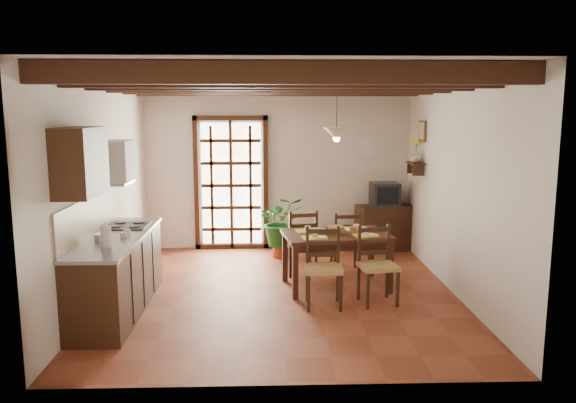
{
  "coord_description": "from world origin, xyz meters",
  "views": [
    {
      "loc": [
        -0.15,
        -7.06,
        2.37
      ],
      "look_at": [
        0.1,
        0.4,
        1.15
      ],
      "focal_mm": 35.0,
      "sensor_mm": 36.0,
      "label": 1
    }
  ],
  "objects_px": {
    "dining_table": "(336,240)",
    "chair_near_left": "(323,282)",
    "chair_near_right": "(377,279)",
    "crt_tv": "(385,194)",
    "kitchen_counter": "(117,273)",
    "pendant_lamp": "(337,132)",
    "potted_plant": "(281,222)",
    "chair_far_left": "(300,254)",
    "chair_far_right": "(346,252)",
    "sideboard": "(384,228)"
  },
  "relations": [
    {
      "from": "chair_near_left",
      "to": "crt_tv",
      "type": "relative_size",
      "value": 2.04
    },
    {
      "from": "potted_plant",
      "to": "chair_far_right",
      "type": "bearing_deg",
      "value": -43.57
    },
    {
      "from": "chair_far_right",
      "to": "pendant_lamp",
      "type": "bearing_deg",
      "value": 67.27
    },
    {
      "from": "dining_table",
      "to": "crt_tv",
      "type": "relative_size",
      "value": 3.14
    },
    {
      "from": "kitchen_counter",
      "to": "pendant_lamp",
      "type": "xyz_separation_m",
      "value": [
        2.69,
        0.93,
        1.6
      ]
    },
    {
      "from": "dining_table",
      "to": "kitchen_counter",
      "type": "bearing_deg",
      "value": -171.21
    },
    {
      "from": "dining_table",
      "to": "pendant_lamp",
      "type": "distance_m",
      "value": 1.43
    },
    {
      "from": "dining_table",
      "to": "chair_near_left",
      "type": "height_order",
      "value": "chair_near_left"
    },
    {
      "from": "chair_near_left",
      "to": "chair_far_left",
      "type": "bearing_deg",
      "value": 99.12
    },
    {
      "from": "crt_tv",
      "to": "pendant_lamp",
      "type": "height_order",
      "value": "pendant_lamp"
    },
    {
      "from": "chair_far_right",
      "to": "potted_plant",
      "type": "distance_m",
      "value": 1.32
    },
    {
      "from": "kitchen_counter",
      "to": "chair_far_left",
      "type": "bearing_deg",
      "value": 33.2
    },
    {
      "from": "crt_tv",
      "to": "pendant_lamp",
      "type": "xyz_separation_m",
      "value": [
        -1.06,
        -1.89,
        1.11
      ]
    },
    {
      "from": "chair_far_right",
      "to": "pendant_lamp",
      "type": "height_order",
      "value": "pendant_lamp"
    },
    {
      "from": "kitchen_counter",
      "to": "dining_table",
      "type": "relative_size",
      "value": 1.51
    },
    {
      "from": "dining_table",
      "to": "potted_plant",
      "type": "xyz_separation_m",
      "value": [
        -0.7,
        1.64,
        -0.08
      ]
    },
    {
      "from": "dining_table",
      "to": "chair_near_left",
      "type": "xyz_separation_m",
      "value": [
        -0.24,
        -0.74,
        -0.35
      ]
    },
    {
      "from": "pendant_lamp",
      "to": "kitchen_counter",
      "type": "bearing_deg",
      "value": -160.98
    },
    {
      "from": "kitchen_counter",
      "to": "dining_table",
      "type": "bearing_deg",
      "value": 17.1
    },
    {
      "from": "dining_table",
      "to": "potted_plant",
      "type": "distance_m",
      "value": 1.78
    },
    {
      "from": "chair_far_left",
      "to": "pendant_lamp",
      "type": "xyz_separation_m",
      "value": [
        0.44,
        -0.54,
        1.78
      ]
    },
    {
      "from": "sideboard",
      "to": "chair_near_left",
      "type": "bearing_deg",
      "value": -128.15
    },
    {
      "from": "dining_table",
      "to": "chair_far_right",
      "type": "xyz_separation_m",
      "value": [
        0.24,
        0.74,
        -0.36
      ]
    },
    {
      "from": "chair_near_right",
      "to": "chair_far_left",
      "type": "relative_size",
      "value": 1.0
    },
    {
      "from": "chair_near_right",
      "to": "crt_tv",
      "type": "bearing_deg",
      "value": 67.68
    },
    {
      "from": "sideboard",
      "to": "pendant_lamp",
      "type": "height_order",
      "value": "pendant_lamp"
    },
    {
      "from": "chair_far_right",
      "to": "sideboard",
      "type": "height_order",
      "value": "chair_far_right"
    },
    {
      "from": "dining_table",
      "to": "chair_far_right",
      "type": "relative_size",
      "value": 1.63
    },
    {
      "from": "chair_far_right",
      "to": "potted_plant",
      "type": "xyz_separation_m",
      "value": [
        -0.94,
        0.89,
        0.28
      ]
    },
    {
      "from": "pendant_lamp",
      "to": "potted_plant",
      "type": "bearing_deg",
      "value": 114.49
    },
    {
      "from": "pendant_lamp",
      "to": "chair_far_left",
      "type": "bearing_deg",
      "value": 128.97
    },
    {
      "from": "sideboard",
      "to": "pendant_lamp",
      "type": "distance_m",
      "value": 2.75
    },
    {
      "from": "chair_near_left",
      "to": "pendant_lamp",
      "type": "distance_m",
      "value": 1.98
    },
    {
      "from": "chair_near_left",
      "to": "chair_far_right",
      "type": "relative_size",
      "value": 1.06
    },
    {
      "from": "sideboard",
      "to": "potted_plant",
      "type": "bearing_deg",
      "value": 178.71
    },
    {
      "from": "chair_near_right",
      "to": "pendant_lamp",
      "type": "bearing_deg",
      "value": 111.46
    },
    {
      "from": "chair_far_right",
      "to": "dining_table",
      "type": "bearing_deg",
      "value": 69.8
    },
    {
      "from": "crt_tv",
      "to": "sideboard",
      "type": "bearing_deg",
      "value": 86.9
    },
    {
      "from": "crt_tv",
      "to": "kitchen_counter",
      "type": "bearing_deg",
      "value": -146.15
    },
    {
      "from": "sideboard",
      "to": "crt_tv",
      "type": "relative_size",
      "value": 1.93
    },
    {
      "from": "chair_far_right",
      "to": "sideboard",
      "type": "bearing_deg",
      "value": -125.74
    },
    {
      "from": "dining_table",
      "to": "chair_near_right",
      "type": "height_order",
      "value": "chair_near_right"
    },
    {
      "from": "sideboard",
      "to": "chair_far_left",
      "type": "bearing_deg",
      "value": -150.82
    },
    {
      "from": "dining_table",
      "to": "sideboard",
      "type": "height_order",
      "value": "sideboard"
    },
    {
      "from": "chair_near_right",
      "to": "sideboard",
      "type": "distance_m",
      "value": 2.71
    },
    {
      "from": "dining_table",
      "to": "chair_near_left",
      "type": "relative_size",
      "value": 1.54
    },
    {
      "from": "kitchen_counter",
      "to": "chair_near_right",
      "type": "distance_m",
      "value": 3.14
    },
    {
      "from": "kitchen_counter",
      "to": "crt_tv",
      "type": "height_order",
      "value": "kitchen_counter"
    },
    {
      "from": "pendant_lamp",
      "to": "chair_far_right",
      "type": "bearing_deg",
      "value": 69.81
    },
    {
      "from": "crt_tv",
      "to": "potted_plant",
      "type": "height_order",
      "value": "potted_plant"
    }
  ]
}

